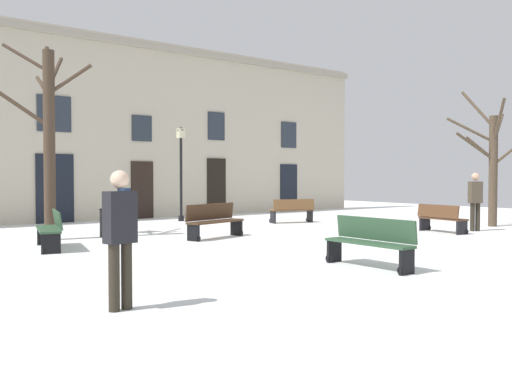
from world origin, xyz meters
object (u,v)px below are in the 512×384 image
object	(u,v)px
streetlamp	(181,163)
person_near_bench	(475,198)
bench_back_to_back_left	(370,241)
bench_near_lamp	(441,218)
bench_near_center_tree	(51,229)
person_crossing_plaza	(124,204)
bench_by_litter_bin	(292,210)
litter_bin	(107,223)
tree_foreground	(491,162)
bench_back_to_back_right	(214,220)
tree_left_of_center	(48,134)
person_strolling	(120,232)

from	to	relation	value
streetlamp	person_near_bench	world-z (taller)	streetlamp
bench_back_to_back_left	bench_near_lamp	bearing A→B (deg)	113.73
bench_near_center_tree	person_near_bench	world-z (taller)	person_near_bench
person_crossing_plaza	streetlamp	bearing A→B (deg)	117.52
bench_by_litter_bin	bench_near_lamp	bearing A→B (deg)	121.30
bench_near_lamp	bench_back_to_back_left	size ratio (longest dim) A/B	0.84
bench_back_to_back_left	person_crossing_plaza	world-z (taller)	person_crossing_plaza
bench_by_litter_bin	bench_near_center_tree	world-z (taller)	bench_near_center_tree
streetlamp	bench_by_litter_bin	bearing A→B (deg)	-47.63
litter_bin	bench_near_center_tree	bearing A→B (deg)	-140.48
tree_foreground	litter_bin	world-z (taller)	tree_foreground
tree_foreground	bench_near_center_tree	distance (m)	14.04
bench_back_to_back_left	bench_by_litter_bin	xyz separation A→B (m)	(5.20, 8.21, -0.04)
bench_back_to_back_left	person_near_bench	xyz separation A→B (m)	(7.75, 2.56, 0.52)
bench_back_to_back_right	bench_back_to_back_left	distance (m)	5.83
tree_foreground	litter_bin	xyz separation A→B (m)	(-11.59, 4.73, -1.77)
streetlamp	bench_near_center_tree	distance (m)	8.29
streetlamp	bench_near_center_tree	world-z (taller)	streetlamp
streetlamp	person_near_bench	size ratio (longest dim) A/B	1.97
litter_bin	bench_near_lamp	xyz separation A→B (m)	(8.46, -4.95, 0.03)
tree_foreground	bench_back_to_back_right	bearing A→B (deg)	163.99
litter_bin	bench_back_to_back_left	bearing A→B (deg)	-76.17
streetlamp	bench_by_litter_bin	xyz separation A→B (m)	(2.84, -3.11, -1.73)
bench_near_center_tree	person_near_bench	xyz separation A→B (m)	(11.69, -3.65, 0.54)
tree_left_of_center	person_near_bench	size ratio (longest dim) A/B	2.91
tree_left_of_center	bench_by_litter_bin	size ratio (longest dim) A/B	3.14
tree_foreground	person_strolling	xyz separation A→B (m)	(-14.64, -3.39, -1.18)
bench_near_lamp	person_crossing_plaza	world-z (taller)	person_crossing_plaza
streetlamp	bench_near_lamp	distance (m)	9.54
person_strolling	bench_near_center_tree	bearing A→B (deg)	-107.39
bench_back_to_back_right	bench_near_center_tree	distance (m)	4.26
bench_back_to_back_right	person_strolling	distance (m)	8.07
bench_near_lamp	bench_near_center_tree	world-z (taller)	bench_near_center_tree
streetlamp	person_near_bench	distance (m)	10.35
bench_near_lamp	person_near_bench	world-z (taller)	person_near_bench
bench_back_to_back_left	person_crossing_plaza	bearing A→B (deg)	-173.02
bench_by_litter_bin	person_strolling	distance (m)	13.26
litter_bin	person_near_bench	bearing A→B (deg)	-28.72
bench_back_to_back_left	person_strolling	xyz separation A→B (m)	(-4.99, -0.25, 0.50)
tree_foreground	person_crossing_plaza	xyz separation A→B (m)	(-10.76, 5.43, -1.31)
bench_back_to_back_left	bench_by_litter_bin	size ratio (longest dim) A/B	1.14
tree_foreground	litter_bin	bearing A→B (deg)	157.81
bench_near_lamp	person_strolling	xyz separation A→B (m)	(-11.51, -3.17, 0.57)
bench_back_to_back_right	bench_near_center_tree	bearing A→B (deg)	159.61
tree_left_of_center	litter_bin	distance (m)	2.85
tree_foreground	person_near_bench	bearing A→B (deg)	-163.09
bench_back_to_back_right	person_crossing_plaza	world-z (taller)	person_crossing_plaza
bench_back_to_back_left	bench_by_litter_bin	bearing A→B (deg)	147.29
tree_left_of_center	person_strolling	bearing A→B (deg)	-100.66
bench_by_litter_bin	bench_near_center_tree	xyz separation A→B (m)	(-9.14, -2.00, 0.02)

